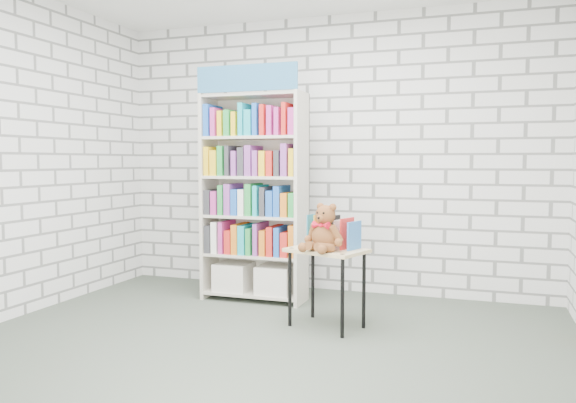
% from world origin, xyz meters
% --- Properties ---
extents(ground, '(4.50, 4.50, 0.00)m').
position_xyz_m(ground, '(0.00, 0.00, 0.00)').
color(ground, '#414A3E').
rests_on(ground, ground).
extents(room_shell, '(4.52, 4.02, 2.81)m').
position_xyz_m(room_shell, '(0.00, 0.00, 1.78)').
color(room_shell, silver).
rests_on(room_shell, ground).
extents(bookshelf, '(0.98, 0.38, 2.21)m').
position_xyz_m(bookshelf, '(-0.56, 1.36, 1.01)').
color(bookshelf, beige).
rests_on(bookshelf, ground).
extents(display_table, '(0.69, 0.58, 0.64)m').
position_xyz_m(display_table, '(0.33, 0.70, 0.55)').
color(display_table, '#D5BC80').
rests_on(display_table, ground).
extents(table_books, '(0.45, 0.31, 0.25)m').
position_xyz_m(table_books, '(0.36, 0.79, 0.76)').
color(table_books, teal).
rests_on(table_books, display_table).
extents(teddy_bear, '(0.34, 0.33, 0.37)m').
position_xyz_m(teddy_bear, '(0.34, 0.60, 0.79)').
color(teddy_bear, brown).
rests_on(teddy_bear, display_table).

